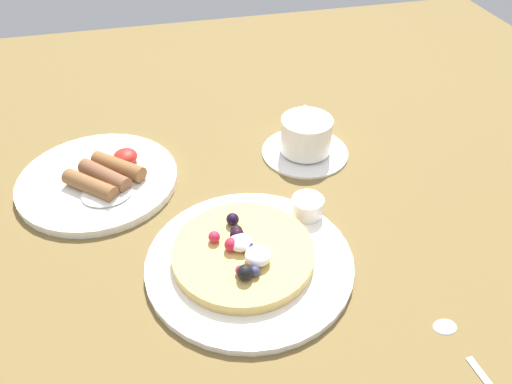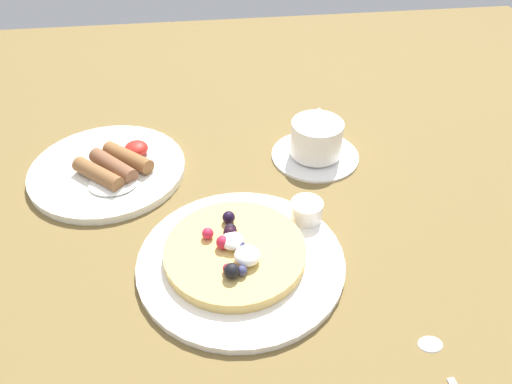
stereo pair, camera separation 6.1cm
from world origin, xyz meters
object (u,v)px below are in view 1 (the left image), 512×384
object	(u,v)px
coffee_cup	(306,134)
pancake_plate	(249,263)
breakfast_plate	(98,180)
coffee_saucer	(305,151)
teaspoon	(462,347)
syrup_ramekin	(308,206)

from	to	relation	value
coffee_cup	pancake_plate	bearing A→B (deg)	-123.28
breakfast_plate	coffee_saucer	world-z (taller)	breakfast_plate
breakfast_plate	teaspoon	world-z (taller)	breakfast_plate
pancake_plate	teaspoon	world-z (taller)	pancake_plate
teaspoon	coffee_saucer	bearing A→B (deg)	97.74
syrup_ramekin	coffee_saucer	distance (cm)	16.49
syrup_ramekin	teaspoon	world-z (taller)	syrup_ramekin
coffee_cup	syrup_ramekin	bearing A→B (deg)	-106.97
breakfast_plate	teaspoon	xyz separation A→B (cm)	(39.15, -39.62, -0.38)
coffee_cup	teaspoon	distance (cm)	40.56
pancake_plate	coffee_saucer	distance (cm)	26.75
teaspoon	syrup_ramekin	bearing A→B (deg)	112.83
pancake_plate	teaspoon	xyz separation A→B (cm)	(20.14, -17.56, -0.27)
coffee_saucer	teaspoon	world-z (taller)	coffee_saucer
breakfast_plate	teaspoon	distance (cm)	55.70
coffee_saucer	syrup_ramekin	bearing A→B (deg)	-106.98
pancake_plate	coffee_cup	bearing A→B (deg)	56.72
breakfast_plate	coffee_cup	bearing A→B (deg)	0.73
breakfast_plate	teaspoon	bearing A→B (deg)	-45.34
pancake_plate	coffee_saucer	world-z (taller)	pancake_plate
pancake_plate	coffee_cup	xyz separation A→B (cm)	(14.76, 22.49, 3.29)
coffee_saucer	coffee_cup	size ratio (longest dim) A/B	1.29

